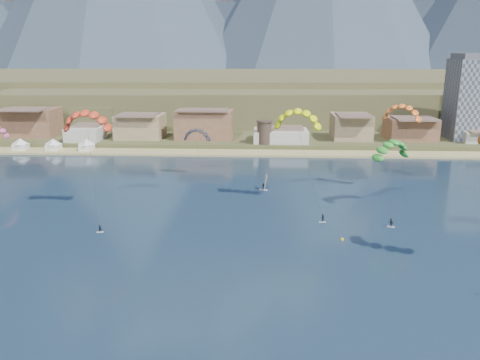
% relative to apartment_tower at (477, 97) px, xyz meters
% --- Properties ---
extents(ground, '(2400.00, 2400.00, 0.00)m').
position_rel_apartment_tower_xyz_m(ground, '(-85.00, -128.00, -17.82)').
color(ground, black).
rests_on(ground, ground).
extents(beach, '(2200.00, 12.00, 0.90)m').
position_rel_apartment_tower_xyz_m(beach, '(-85.00, -22.00, -17.57)').
color(beach, tan).
rests_on(beach, ground).
extents(land, '(2200.00, 900.00, 4.00)m').
position_rel_apartment_tower_xyz_m(land, '(-85.00, 432.00, -17.82)').
color(land, brown).
rests_on(land, ground).
extents(foothills, '(940.00, 210.00, 18.00)m').
position_rel_apartment_tower_xyz_m(foothills, '(-62.61, 104.47, -8.74)').
color(foothills, brown).
rests_on(foothills, ground).
extents(town, '(400.00, 24.00, 12.00)m').
position_rel_apartment_tower_xyz_m(town, '(-125.00, -6.00, -9.82)').
color(town, beige).
rests_on(town, ground).
extents(apartment_tower, '(20.00, 16.00, 32.00)m').
position_rel_apartment_tower_xyz_m(apartment_tower, '(0.00, 0.00, 0.00)').
color(apartment_tower, gray).
rests_on(apartment_tower, ground).
extents(watchtower, '(5.82, 5.82, 8.60)m').
position_rel_apartment_tower_xyz_m(watchtower, '(-80.00, -14.00, -11.45)').
color(watchtower, '#47382D').
rests_on(watchtower, ground).
extents(beach_tents, '(43.40, 6.40, 5.00)m').
position_rel_apartment_tower_xyz_m(beach_tents, '(-161.25, -22.00, -14.11)').
color(beach_tents, white).
rests_on(beach_tents, ground).
extents(kitesurfer_red, '(11.81, 15.60, 25.50)m').
position_rel_apartment_tower_xyz_m(kitesurfer_red, '(-118.36, -87.62, 3.46)').
color(kitesurfer_red, silver).
rests_on(kitesurfer_red, ground).
extents(kitesurfer_yellow, '(11.79, 16.37, 24.96)m').
position_rel_apartment_tower_xyz_m(kitesurfer_yellow, '(-72.63, -79.53, 2.96)').
color(kitesurfer_yellow, silver).
rests_on(kitesurfer_yellow, ground).
extents(kitesurfer_green, '(10.62, 17.77, 18.82)m').
position_rel_apartment_tower_xyz_m(kitesurfer_green, '(-51.82, -81.94, -3.50)').
color(kitesurfer_green, silver).
rests_on(kitesurfer_green, ground).
extents(distant_kite_dark, '(8.19, 5.83, 15.62)m').
position_rel_apartment_tower_xyz_m(distant_kite_dark, '(-99.21, -54.29, -5.19)').
color(distant_kite_dark, '#262626').
rests_on(distant_kite_dark, ground).
extents(distant_kite_orange, '(10.54, 8.20, 23.84)m').
position_rel_apartment_tower_xyz_m(distant_kite_orange, '(-46.25, -67.71, 3.09)').
color(distant_kite_orange, '#262626').
rests_on(distant_kite_orange, ground).
extents(windsurfer, '(2.47, 2.59, 4.04)m').
position_rel_apartment_tower_xyz_m(windsurfer, '(-80.08, -67.99, -16.54)').
color(windsurfer, silver).
rests_on(windsurfer, ground).
extents(buoy, '(0.72, 0.72, 0.72)m').
position_rel_apartment_tower_xyz_m(buoy, '(-65.09, -102.33, -17.70)').
color(buoy, gold).
rests_on(buoy, ground).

